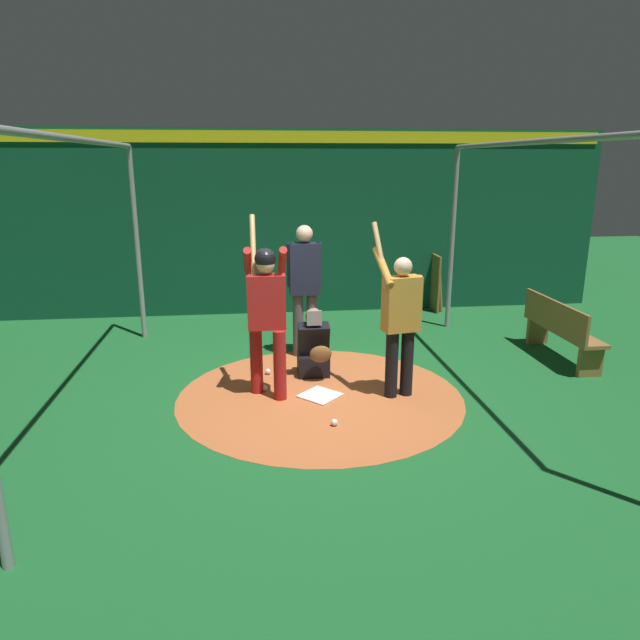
# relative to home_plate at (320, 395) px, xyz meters

# --- Properties ---
(ground_plane) EXTENTS (27.46, 27.46, 0.00)m
(ground_plane) POSITION_rel_home_plate_xyz_m (0.00, 0.00, -0.01)
(ground_plane) COLOR #195B28
(dirt_circle) EXTENTS (3.41, 3.41, 0.01)m
(dirt_circle) POSITION_rel_home_plate_xyz_m (0.00, 0.00, -0.01)
(dirt_circle) COLOR #B76033
(dirt_circle) RESTS_ON ground
(home_plate) EXTENTS (0.59, 0.59, 0.01)m
(home_plate) POSITION_rel_home_plate_xyz_m (0.00, 0.00, 0.00)
(home_plate) COLOR white
(home_plate) RESTS_ON dirt_circle
(batter) EXTENTS (0.68, 0.49, 2.12)m
(batter) POSITION_rel_home_plate_xyz_m (-0.11, -0.61, 1.08)
(batter) COLOR maroon
(batter) RESTS_ON ground
(catcher) EXTENTS (0.58, 0.40, 0.92)m
(catcher) POSITION_rel_home_plate_xyz_m (-0.71, 0.00, 0.34)
(catcher) COLOR black
(catcher) RESTS_ON ground
(umpire) EXTENTS (0.24, 0.49, 1.88)m
(umpire) POSITION_rel_home_plate_xyz_m (-1.53, -0.03, 1.06)
(umpire) COLOR #4C4C51
(umpire) RESTS_ON ground
(visitor) EXTENTS (0.55, 0.55, 2.05)m
(visitor) POSITION_rel_home_plate_xyz_m (0.08, 0.93, 0.96)
(visitor) COLOR black
(visitor) RESTS_ON ground
(back_wall) EXTENTS (0.23, 11.46, 3.28)m
(back_wall) POSITION_rel_home_plate_xyz_m (-4.11, 0.00, 1.64)
(back_wall) COLOR #0F472D
(back_wall) RESTS_ON ground
(cage_frame) EXTENTS (5.53, 5.10, 2.97)m
(cage_frame) POSITION_rel_home_plate_xyz_m (0.00, 0.00, 2.07)
(cage_frame) COLOR gray
(cage_frame) RESTS_ON ground
(bat_rack) EXTENTS (0.58, 0.18, 1.05)m
(bat_rack) POSITION_rel_home_plate_xyz_m (-3.87, 2.65, 0.48)
(bat_rack) COLOR olive
(bat_rack) RESTS_ON ground
(bench) EXTENTS (1.66, 0.36, 0.85)m
(bench) POSITION_rel_home_plate_xyz_m (-0.95, 3.53, 0.43)
(bench) COLOR olive
(bench) RESTS_ON ground
(baseball_0) EXTENTS (0.07, 0.07, 0.07)m
(baseball_0) POSITION_rel_home_plate_xyz_m (0.82, 0.06, 0.03)
(baseball_0) COLOR white
(baseball_0) RESTS_ON dirt_circle
(baseball_1) EXTENTS (0.07, 0.07, 0.07)m
(baseball_1) POSITION_rel_home_plate_xyz_m (-0.23, -0.66, 0.03)
(baseball_1) COLOR white
(baseball_1) RESTS_ON dirt_circle
(baseball_2) EXTENTS (0.07, 0.07, 0.07)m
(baseball_2) POSITION_rel_home_plate_xyz_m (-0.80, -0.60, 0.03)
(baseball_2) COLOR white
(baseball_2) RESTS_ON dirt_circle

